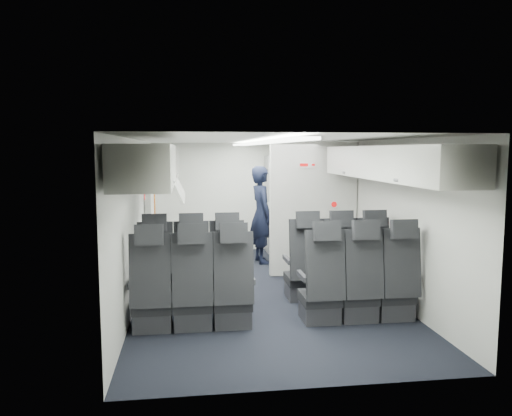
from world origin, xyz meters
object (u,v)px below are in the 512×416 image
object	(u,v)px
seat_row_mid	(278,291)
seat_row_front	(266,272)
galley_unit	(288,204)
carry_on_bag	(156,166)
boarding_door	(150,213)
flight_attendant	(261,214)

from	to	relation	value
seat_row_mid	seat_row_front	bearing A→B (deg)	90.00
seat_row_front	galley_unit	size ratio (longest dim) A/B	1.75
seat_row_mid	carry_on_bag	distance (m)	2.29
carry_on_bag	seat_row_front	bearing A→B (deg)	0.42
boarding_door	flight_attendant	xyz separation A→B (m)	(1.93, 0.26, -0.09)
seat_row_front	flight_attendant	bearing A→B (deg)	82.91
carry_on_bag	galley_unit	bearing A→B (deg)	61.95
galley_unit	flight_attendant	xyz separation A→B (m)	(-0.66, -0.90, -0.08)
seat_row_front	boarding_door	world-z (taller)	boarding_door
galley_unit	flight_attendant	size ratio (longest dim) A/B	1.10
seat_row_front	boarding_door	bearing A→B (deg)	128.16
seat_row_mid	flight_attendant	bearing A→B (deg)	84.86
boarding_door	flight_attendant	world-z (taller)	boarding_door
galley_unit	flight_attendant	distance (m)	1.12
seat_row_mid	flight_attendant	xyz separation A→B (m)	(0.29, 3.25, 0.46)
carry_on_bag	flight_attendant	bearing A→B (deg)	61.11
flight_attendant	carry_on_bag	bearing A→B (deg)	132.05
seat_row_mid	galley_unit	distance (m)	4.30
seat_row_front	flight_attendant	size ratio (longest dim) A/B	1.92
seat_row_mid	boarding_door	xyz separation A→B (m)	(-1.64, 2.99, 0.55)
boarding_door	carry_on_bag	world-z (taller)	carry_on_bag
boarding_door	seat_row_front	bearing A→B (deg)	-51.84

